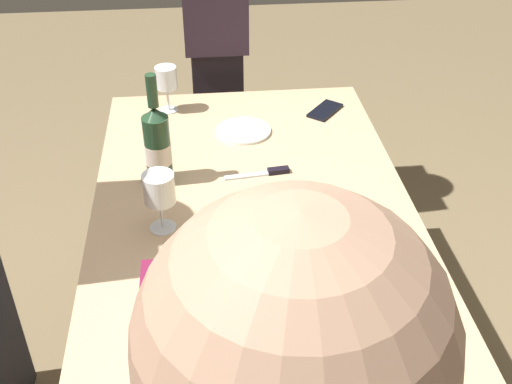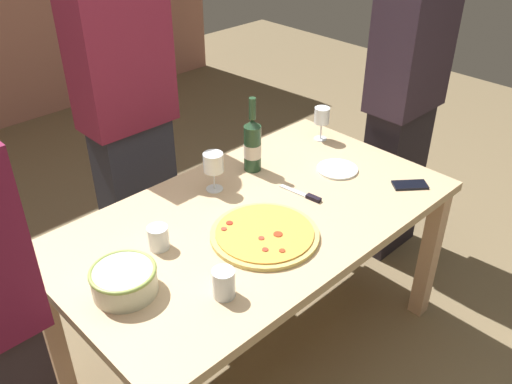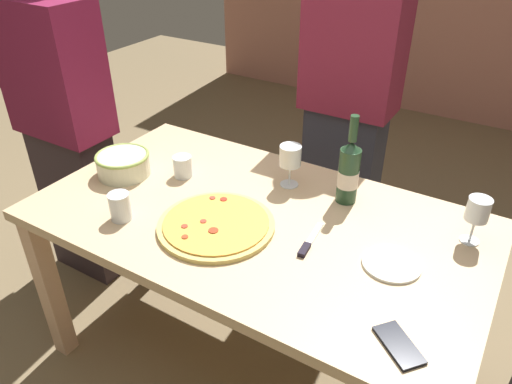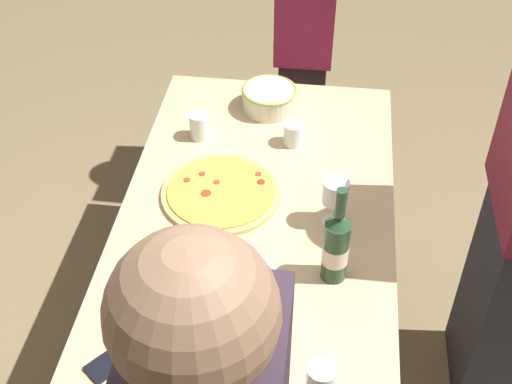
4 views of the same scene
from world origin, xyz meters
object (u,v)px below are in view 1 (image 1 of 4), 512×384
at_px(dining_table, 256,249).
at_px(cell_phone, 325,110).
at_px(wine_bottle, 157,144).
at_px(side_plate, 244,131).
at_px(wine_glass_by_bottle, 166,80).
at_px(cup_amber, 392,306).
at_px(person_guest_right, 215,29).
at_px(wine_glass_near_pizza, 159,192).
at_px(cup_ceramic, 234,321).
at_px(pizza_knife, 266,173).
at_px(pizza, 308,235).

bearing_deg(dining_table, cell_phone, -26.64).
distance_m(wine_bottle, side_plate, 0.40).
height_order(wine_glass_by_bottle, side_plate, wine_glass_by_bottle).
xyz_separation_m(wine_bottle, cell_phone, (0.38, -0.57, -0.12)).
xyz_separation_m(dining_table, cup_amber, (-0.39, -0.26, 0.14)).
bearing_deg(cell_phone, person_guest_right, 166.44).
height_order(cup_amber, person_guest_right, person_guest_right).
xyz_separation_m(dining_table, wine_glass_near_pizza, (-0.00, 0.25, 0.21)).
distance_m(wine_glass_near_pizza, cell_phone, 0.84).
bearing_deg(cup_amber, dining_table, 33.35).
height_order(wine_glass_by_bottle, cup_ceramic, wine_glass_by_bottle).
distance_m(cup_amber, cell_phone, 1.01).
distance_m(pizza_knife, person_guest_right, 0.88).
relative_size(pizza_knife, person_guest_right, 0.12).
height_order(side_plate, pizza_knife, pizza_knife).
bearing_deg(person_guest_right, cell_phone, 34.05).
relative_size(dining_table, person_guest_right, 0.93).
distance_m(dining_table, pizza, 0.18).
relative_size(cell_phone, pizza_knife, 0.71).
height_order(cup_amber, cup_ceramic, cup_amber).
distance_m(cup_amber, person_guest_right, 1.52).
height_order(pizza, cup_ceramic, cup_ceramic).
bearing_deg(person_guest_right, wine_bottle, -16.31).
bearing_deg(wine_bottle, cell_phone, -56.21).
bearing_deg(person_guest_right, cup_ceramic, -4.17).
height_order(pizza, pizza_knife, pizza).
relative_size(wine_glass_near_pizza, cup_ceramic, 1.94).
bearing_deg(pizza, side_plate, 11.84).
distance_m(wine_bottle, cell_phone, 0.69).
xyz_separation_m(dining_table, pizza_knife, (0.23, -0.05, 0.10)).
bearing_deg(pizza, dining_table, 57.81).
xyz_separation_m(cup_amber, cup_ceramic, (-0.00, 0.35, -0.01)).
height_order(wine_bottle, person_guest_right, person_guest_right).
bearing_deg(side_plate, person_guest_right, 6.07).
bearing_deg(pizza_knife, person_guest_right, 7.15).
height_order(wine_bottle, cell_phone, wine_bottle).
xyz_separation_m(side_plate, pizza_knife, (-0.26, -0.04, 0.00)).
relative_size(wine_bottle, wine_glass_by_bottle, 2.06).
relative_size(pizza, person_guest_right, 0.23).
relative_size(cup_amber, cup_ceramic, 1.15).
bearing_deg(side_plate, dining_table, 179.04).
height_order(wine_bottle, wine_glass_by_bottle, wine_bottle).
bearing_deg(wine_bottle, pizza, -128.77).
bearing_deg(pizza, wine_glass_near_pizza, 78.31).
distance_m(wine_glass_near_pizza, cup_ceramic, 0.43).
distance_m(side_plate, cell_phone, 0.32).
xyz_separation_m(wine_glass_by_bottle, person_guest_right, (0.42, -0.19, 0.02)).
distance_m(dining_table, pizza_knife, 0.26).
relative_size(wine_glass_near_pizza, cell_phone, 1.18).
relative_size(cell_phone, person_guest_right, 0.08).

